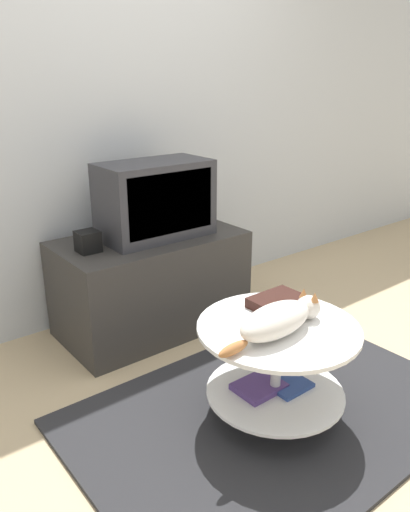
{
  "coord_description": "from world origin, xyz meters",
  "views": [
    {
      "loc": [
        -1.39,
        -1.27,
        1.43
      ],
      "look_at": [
        -0.01,
        0.47,
        0.62
      ],
      "focal_mm": 35.0,
      "sensor_mm": 36.0,
      "label": 1
    }
  ],
  "objects": [
    {
      "name": "ground_plane",
      "position": [
        0.0,
        0.0,
        0.0
      ],
      "size": [
        12.0,
        12.0,
        0.0
      ],
      "primitive_type": "plane",
      "color": "tan"
    },
    {
      "name": "wall_back",
      "position": [
        0.0,
        1.41,
        1.3
      ],
      "size": [
        8.0,
        0.05,
        2.6
      ],
      "color": "silver",
      "rests_on": "ground_plane"
    },
    {
      "name": "rug",
      "position": [
        0.0,
        0.0,
        0.01
      ],
      "size": [
        1.72,
        1.18,
        0.02
      ],
      "color": "#28282B",
      "rests_on": "ground_plane"
    },
    {
      "name": "tv_stand",
      "position": [
        0.03,
        1.03,
        0.28
      ],
      "size": [
        1.05,
        0.58,
        0.56
      ],
      "color": "#33302D",
      "rests_on": "ground_plane"
    },
    {
      "name": "tv",
      "position": [
        0.07,
        1.01,
        0.78
      ],
      "size": [
        0.62,
        0.33,
        0.42
      ],
      "color": "#333338",
      "rests_on": "tv_stand"
    },
    {
      "name": "speaker",
      "position": [
        -0.35,
        1.02,
        0.62
      ],
      "size": [
        0.11,
        0.11,
        0.11
      ],
      "color": "black",
      "rests_on": "tv_stand"
    },
    {
      "name": "coffee_table",
      "position": [
        -0.02,
        -0.03,
        0.3
      ],
      "size": [
        0.67,
        0.67,
        0.44
      ],
      "color": "#B2B2B7",
      "rests_on": "rug"
    },
    {
      "name": "dvd_box",
      "position": [
        0.11,
        0.1,
        0.48
      ],
      "size": [
        0.24,
        0.17,
        0.05
      ],
      "color": "black",
      "rests_on": "coffee_table"
    },
    {
      "name": "cat",
      "position": [
        -0.06,
        -0.07,
        0.52
      ],
      "size": [
        0.57,
        0.19,
        0.13
      ],
      "rotation": [
        0.0,
        0.0,
        0.07
      ],
      "color": "silver",
      "rests_on": "coffee_table"
    }
  ]
}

